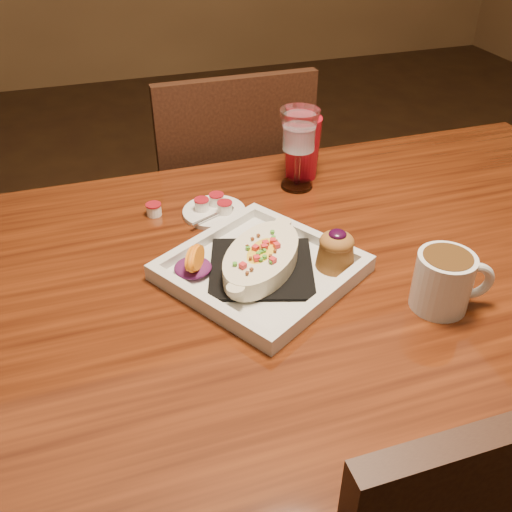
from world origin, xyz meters
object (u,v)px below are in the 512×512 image
object	(u,v)px
coffee_mug	(445,279)
saucer	(214,210)
table	(315,305)
goblet	(299,135)
plate	(268,263)
chair_far	(227,210)
red_tumbler	(302,147)

from	to	relation	value
coffee_mug	saucer	bearing A→B (deg)	140.50
table	goblet	size ratio (longest dim) A/B	8.54
table	coffee_mug	bearing A→B (deg)	-49.82
table	plate	xyz separation A→B (m)	(-0.10, -0.00, 0.12)
goblet	saucer	xyz separation A→B (m)	(-0.20, -0.06, -0.11)
chair_far	table	bearing A→B (deg)	90.00
plate	goblet	bearing A→B (deg)	29.15
red_tumbler	chair_far	bearing A→B (deg)	107.84
coffee_mug	goblet	xyz separation A→B (m)	(-0.07, 0.45, 0.07)
goblet	red_tumbler	size ratio (longest dim) A/B	1.27
coffee_mug	table	bearing A→B (deg)	145.51
coffee_mug	saucer	world-z (taller)	coffee_mug
table	coffee_mug	distance (m)	0.27
saucer	red_tumbler	distance (m)	0.26
coffee_mug	goblet	bearing A→B (deg)	114.52
goblet	saucer	bearing A→B (deg)	-164.15
goblet	plate	bearing A→B (deg)	-120.12
plate	chair_far	bearing A→B (deg)	50.60
chair_far	goblet	world-z (taller)	chair_far
chair_far	goblet	xyz separation A→B (m)	(0.07, -0.35, 0.36)
table	chair_far	world-z (taller)	chair_far
table	plate	bearing A→B (deg)	-178.21
goblet	red_tumbler	world-z (taller)	goblet
chair_far	goblet	size ratio (longest dim) A/B	5.30
table	chair_far	bearing A→B (deg)	90.00
red_tumbler	plate	bearing A→B (deg)	-120.26
chair_far	red_tumbler	xyz separation A→B (m)	(0.10, -0.30, 0.31)
goblet	table	bearing A→B (deg)	-103.70
table	red_tumbler	distance (m)	0.38
table	red_tumbler	world-z (taller)	red_tumbler
chair_far	goblet	bearing A→B (deg)	101.17
red_tumbler	saucer	bearing A→B (deg)	-155.71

